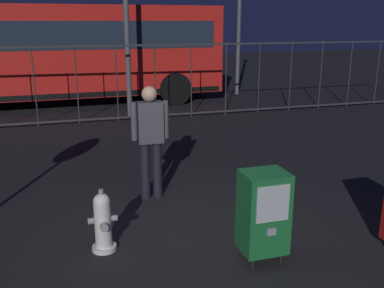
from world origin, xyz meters
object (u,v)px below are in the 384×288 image
(bus_near, at_px, (48,49))
(fire_hydrant, at_px, (103,222))
(newspaper_box_secondary, at_px, (263,212))
(pedestrian, at_px, (150,136))

(bus_near, bearing_deg, fire_hydrant, -87.67)
(fire_hydrant, relative_size, bus_near, 0.07)
(fire_hydrant, distance_m, newspaper_box_secondary, 1.81)
(fire_hydrant, bearing_deg, pedestrian, 58.41)
(pedestrian, bearing_deg, newspaper_box_secondary, -69.05)
(pedestrian, relative_size, bus_near, 0.16)
(fire_hydrant, relative_size, pedestrian, 0.45)
(newspaper_box_secondary, relative_size, pedestrian, 0.61)
(newspaper_box_secondary, distance_m, pedestrian, 2.27)
(fire_hydrant, height_order, bus_near, bus_near)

